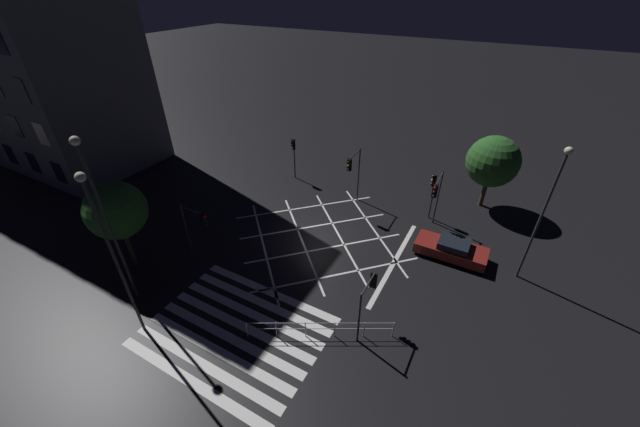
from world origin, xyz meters
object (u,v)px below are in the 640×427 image
traffic_light_ne_cross (436,192)px  street_lamp_east (108,243)px  traffic_light_sw_main (196,223)px  traffic_light_ne_main (433,187)px  waiting_car (451,249)px  street_tree_far (116,211)px  traffic_light_nw_cross (293,150)px  traffic_light_se_cross (368,293)px  street_lamp_far (101,205)px  street_lamp_west (547,203)px  traffic_light_median_north (354,168)px  street_tree_near (493,162)px

traffic_light_ne_cross → street_lamp_east: bearing=-34.4°
traffic_light_sw_main → traffic_light_ne_main: size_ratio=1.05×
waiting_car → street_tree_far: bearing=30.7°
traffic_light_nw_cross → waiting_car: size_ratio=0.84×
traffic_light_ne_main → waiting_car: size_ratio=0.81×
traffic_light_se_cross → street_lamp_far: bearing=109.1°
traffic_light_sw_main → traffic_light_nw_cross: 12.34m
street_lamp_west → waiting_car: bearing=-178.8°
traffic_light_se_cross → street_lamp_west: size_ratio=0.39×
traffic_light_se_cross → street_lamp_east: size_ratio=0.37×
traffic_light_se_cross → traffic_light_median_north: traffic_light_median_north is taller
street_tree_near → street_tree_far: (-18.45, -18.17, 0.26)m
traffic_light_ne_main → street_lamp_west: street_lamp_west is taller
traffic_light_ne_main → street_tree_near: 5.20m
street_tree_near → waiting_car: bearing=-96.1°
traffic_light_median_north → traffic_light_nw_cross: 6.81m
street_lamp_far → street_tree_far: (-2.37, 1.79, -2.11)m
traffic_light_nw_cross → waiting_car: traffic_light_nw_cross is taller
street_lamp_west → traffic_light_se_cross: bearing=-130.2°
traffic_light_median_north → street_tree_far: 16.10m
traffic_light_nw_cross → street_tree_near: street_tree_near is taller
traffic_light_se_cross → traffic_light_ne_main: (0.24, 11.80, 0.18)m
traffic_light_se_cross → street_lamp_east: bearing=119.7°
traffic_light_se_cross → street_lamp_west: (6.79, 8.02, 2.90)m
traffic_light_ne_main → street_lamp_far: 20.89m
traffic_light_se_cross → traffic_light_ne_cross: traffic_light_ne_cross is taller
traffic_light_median_north → traffic_light_nw_cross: traffic_light_median_north is taller
traffic_light_ne_cross → street_lamp_far: 19.91m
street_lamp_far → traffic_light_nw_cross: bearing=88.7°
street_tree_near → street_tree_far: 25.90m
traffic_light_ne_cross → street_lamp_west: bearing=70.4°
street_lamp_west → street_tree_near: bearing=113.0°
traffic_light_sw_main → waiting_car: size_ratio=0.85×
waiting_car → traffic_light_ne_cross: bearing=-48.7°
street_lamp_west → street_tree_far: 24.15m
traffic_light_se_cross → street_tree_far: bearing=99.7°
waiting_car → street_tree_near: bearing=-96.1°
traffic_light_sw_main → traffic_light_nw_cross: (-0.68, 12.32, -0.10)m
street_lamp_west → traffic_light_ne_main: bearing=150.0°
traffic_light_median_north → street_lamp_far: bearing=-24.9°
traffic_light_ne_main → street_lamp_east: 20.65m
waiting_car → traffic_light_sw_main: bearing=29.2°
traffic_light_ne_cross → traffic_light_ne_main: size_ratio=1.19×
street_lamp_east → street_tree_far: street_lamp_east is taller
traffic_light_ne_cross → street_lamp_east: (-10.90, -15.95, 2.57)m
traffic_light_ne_main → traffic_light_nw_cross: traffic_light_nw_cross is taller
street_lamp_far → street_tree_far: size_ratio=1.66×
traffic_light_nw_cross → street_lamp_west: street_lamp_west is taller
waiting_car → traffic_light_ne_main: bearing=-57.2°
traffic_light_ne_main → street_tree_near: street_tree_near is taller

